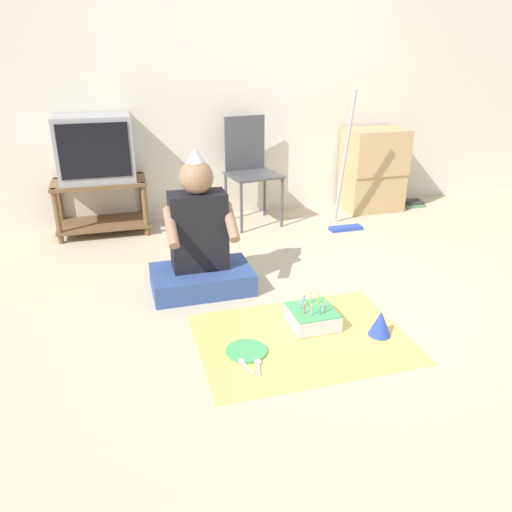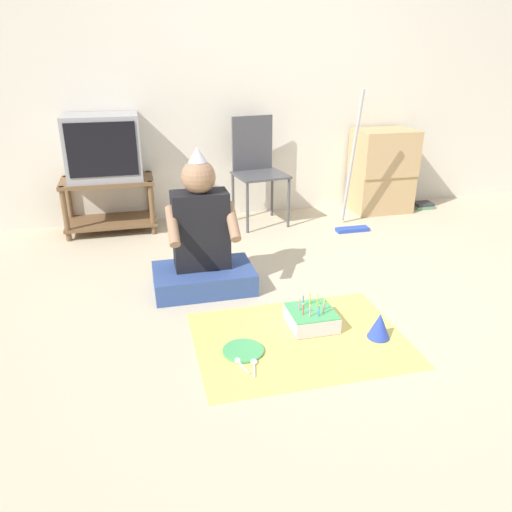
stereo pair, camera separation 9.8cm
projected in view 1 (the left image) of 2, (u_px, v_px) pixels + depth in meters
ground_plane at (347, 317)px, 2.89m from camera, size 16.00×16.00×0.00m
wall_back at (249, 68)px, 4.25m from camera, size 6.40×0.06×2.55m
tv_stand at (102, 202)px, 4.10m from camera, size 0.74×0.40×0.45m
tv at (95, 148)px, 3.93m from camera, size 0.58×0.39×0.51m
folding_chair at (249, 164)px, 4.27m from camera, size 0.47×0.44×0.90m
cardboard_box_stack at (373, 169)px, 4.65m from camera, size 0.53×0.40×0.75m
dust_mop at (345, 191)px, 4.18m from camera, size 0.28×0.28×1.15m
book_pile at (413, 203)px, 4.87m from camera, size 0.18×0.14×0.06m
person_seated at (200, 246)px, 3.12m from camera, size 0.63×0.40×0.90m
party_cloth at (302, 338)px, 2.67m from camera, size 1.11×0.83×0.01m
birthday_cake at (312, 317)px, 2.78m from camera, size 0.25×0.25×0.17m
party_hat_blue at (380, 323)px, 2.67m from camera, size 0.12×0.12×0.14m
paper_plate at (246, 351)px, 2.55m from camera, size 0.21×0.21×0.01m
plastic_spoon_near at (243, 362)px, 2.45m from camera, size 0.06×0.14×0.01m
plastic_spoon_far at (258, 363)px, 2.44m from camera, size 0.05×0.14×0.01m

